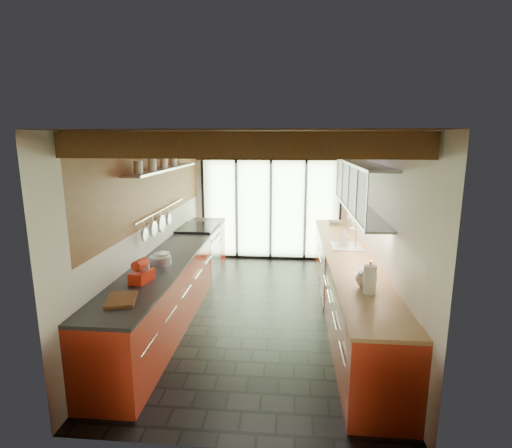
{
  "coord_description": "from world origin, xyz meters",
  "views": [
    {
      "loc": [
        0.43,
        -5.58,
        2.53
      ],
      "look_at": [
        -0.11,
        0.4,
        1.25
      ],
      "focal_mm": 28.0,
      "sensor_mm": 36.0,
      "label": 1
    }
  ],
  "objects_px": {
    "soap_bottle": "(345,238)",
    "bowl": "(334,222)",
    "paper_towel": "(370,280)",
    "kettle": "(366,277)",
    "stand_mixer": "(142,272)"
  },
  "relations": [
    {
      "from": "paper_towel",
      "to": "bowl",
      "type": "distance_m",
      "value": 3.62
    },
    {
      "from": "stand_mixer",
      "to": "bowl",
      "type": "bearing_deg",
      "value": 53.76
    },
    {
      "from": "paper_towel",
      "to": "bowl",
      "type": "relative_size",
      "value": 1.57
    },
    {
      "from": "paper_towel",
      "to": "soap_bottle",
      "type": "height_order",
      "value": "paper_towel"
    },
    {
      "from": "paper_towel",
      "to": "soap_bottle",
      "type": "relative_size",
      "value": 1.67
    },
    {
      "from": "stand_mixer",
      "to": "soap_bottle",
      "type": "height_order",
      "value": "stand_mixer"
    },
    {
      "from": "paper_towel",
      "to": "bowl",
      "type": "height_order",
      "value": "paper_towel"
    },
    {
      "from": "paper_towel",
      "to": "soap_bottle",
      "type": "bearing_deg",
      "value": 90.0
    },
    {
      "from": "paper_towel",
      "to": "bowl",
      "type": "bearing_deg",
      "value": 90.0
    },
    {
      "from": "bowl",
      "to": "paper_towel",
      "type": "bearing_deg",
      "value": -90.0
    },
    {
      "from": "kettle",
      "to": "stand_mixer",
      "type": "bearing_deg",
      "value": -179.14
    },
    {
      "from": "bowl",
      "to": "soap_bottle",
      "type": "bearing_deg",
      "value": -90.0
    },
    {
      "from": "soap_bottle",
      "to": "bowl",
      "type": "bearing_deg",
      "value": 90.0
    },
    {
      "from": "kettle",
      "to": "bowl",
      "type": "distance_m",
      "value": 3.43
    },
    {
      "from": "kettle",
      "to": "soap_bottle",
      "type": "bearing_deg",
      "value": 90.0
    }
  ]
}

